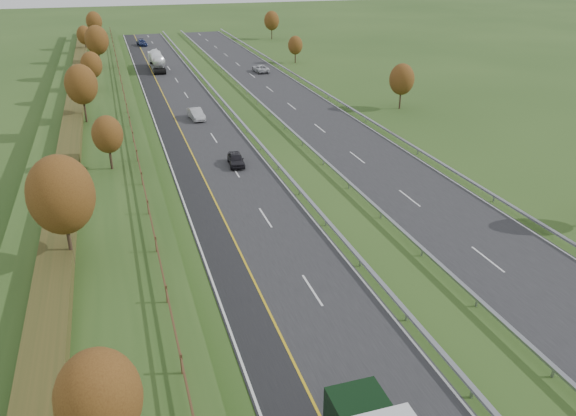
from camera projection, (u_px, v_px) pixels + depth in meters
name	position (u px, v px, depth m)	size (l,w,h in m)	color
ground	(275.00, 143.00, 67.87)	(400.00, 400.00, 0.00)	#294619
near_carriageway	(202.00, 137.00, 70.00)	(10.50, 200.00, 0.04)	black
far_carriageway	(326.00, 125.00, 74.52)	(10.50, 200.00, 0.04)	black
hard_shoulder	(172.00, 139.00, 68.98)	(3.00, 200.00, 0.04)	black
lane_markings	(252.00, 132.00, 71.64)	(26.75, 200.00, 0.01)	silver
embankment_left	(92.00, 139.00, 66.04)	(12.00, 200.00, 2.00)	#294619
hedge_left	(72.00, 127.00, 64.84)	(2.20, 180.00, 1.10)	#333716
fence_left	(130.00, 122.00, 66.19)	(0.12, 189.06, 1.20)	#422B19
median_barrier_near	(247.00, 128.00, 71.32)	(0.32, 200.00, 0.71)	gray
median_barrier_far	(285.00, 125.00, 72.72)	(0.32, 200.00, 0.71)	gray
outer_barrier_far	(366.00, 118.00, 75.86)	(0.32, 200.00, 0.71)	gray
trees_left	(88.00, 100.00, 60.98)	(6.64, 164.30, 7.66)	#2D2116
trees_far	(337.00, 53.00, 101.73)	(8.45, 118.60, 7.12)	#2D2116
road_tanker	(157.00, 60.00, 108.96)	(2.40, 11.22, 3.46)	silver
car_dark_near	(236.00, 159.00, 60.33)	(1.59, 3.95, 1.34)	black
car_silver_mid	(196.00, 114.00, 76.91)	(1.58, 4.52, 1.49)	#A2A2A7
car_small_far	(142.00, 43.00, 137.31)	(2.00, 4.92, 1.43)	#172148
car_oncoming	(261.00, 68.00, 107.15)	(2.31, 5.01, 1.39)	silver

